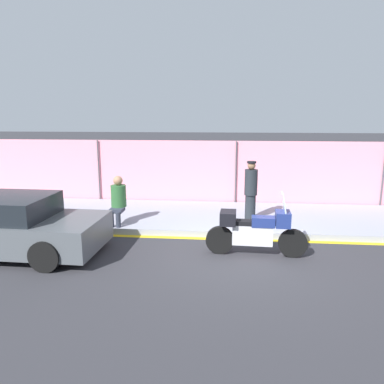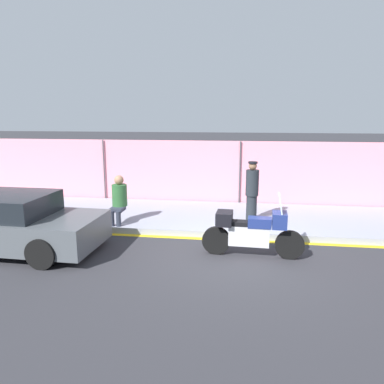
{
  "view_description": "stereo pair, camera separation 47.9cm",
  "coord_description": "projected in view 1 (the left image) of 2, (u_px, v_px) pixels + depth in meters",
  "views": [
    {
      "loc": [
        -0.26,
        -8.13,
        3.19
      ],
      "look_at": [
        -1.24,
        1.9,
        1.1
      ],
      "focal_mm": 35.0,
      "sensor_mm": 36.0,
      "label": 1
    },
    {
      "loc": [
        0.22,
        -8.08,
        3.19
      ],
      "look_at": [
        -1.24,
        1.9,
        1.1
      ],
      "focal_mm": 35.0,
      "sensor_mm": 36.0,
      "label": 2
    }
  ],
  "objects": [
    {
      "name": "motorcycle",
      "position": [
        255.0,
        230.0,
        8.54
      ],
      "size": [
        2.31,
        0.55,
        1.48
      ],
      "rotation": [
        0.0,
        0.0,
        -0.04
      ],
      "color": "black",
      "rests_on": "ground_plane"
    },
    {
      "name": "curb_paint_stripe",
      "position": [
        237.0,
        239.0,
        9.72
      ],
      "size": [
        36.31,
        0.18,
        0.01
      ],
      "color": "gold",
      "rests_on": "ground_plane"
    },
    {
      "name": "parked_car_left_down_street",
      "position": [
        6.0,
        226.0,
        8.67
      ],
      "size": [
        4.41,
        2.09,
        1.37
      ],
      "rotation": [
        0.0,
        0.0,
        -0.03
      ],
      "color": "#4C5156",
      "rests_on": "ground_plane"
    },
    {
      "name": "officer_standing",
      "position": [
        251.0,
        190.0,
        10.8
      ],
      "size": [
        0.37,
        0.37,
        1.71
      ],
      "color": "#1E2328",
      "rests_on": "sidewalk"
    },
    {
      "name": "storefront_fence",
      "position": [
        236.0,
        174.0,
        13.05
      ],
      "size": [
        34.5,
        0.17,
        2.3
      ],
      "color": "pink",
      "rests_on": "ground_plane"
    },
    {
      "name": "person_seated_on_curb",
      "position": [
        118.0,
        198.0,
        10.41
      ],
      "size": [
        0.42,
        0.71,
        1.35
      ],
      "color": "#2D3342",
      "rests_on": "sidewalk"
    },
    {
      "name": "sidewalk",
      "position": [
        236.0,
        217.0,
        11.49
      ],
      "size": [
        36.31,
        3.47,
        0.17
      ],
      "color": "#8E93A3",
      "rests_on": "ground_plane"
    },
    {
      "name": "ground_plane",
      "position": [
        238.0,
        257.0,
        8.55
      ],
      "size": [
        120.0,
        120.0,
        0.0
      ],
      "primitive_type": "plane",
      "color": "#2D2D33"
    }
  ]
}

